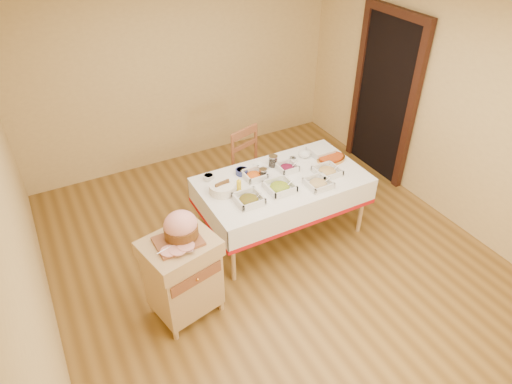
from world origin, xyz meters
TOP-DOWN VIEW (x-y plane):
  - room_shell at (0.00, 0.00)m, footprint 5.00×5.00m
  - doorway at (2.20, 0.90)m, footprint 0.09×1.10m
  - dining_table at (0.30, 0.30)m, footprint 1.82×1.02m
  - butcher_cart at (-1.10, -0.27)m, footprint 0.72×0.64m
  - dining_chair at (0.29, 0.95)m, footprint 0.56×0.55m
  - ham_on_board at (-1.06, -0.23)m, footprint 0.42×0.40m
  - serving_dish_a at (-0.22, 0.10)m, footprint 0.27×0.26m
  - serving_dish_b at (0.17, 0.14)m, footprint 0.28×0.28m
  - serving_dish_c at (0.56, 0.00)m, footprint 0.26×0.26m
  - serving_dish_d at (0.79, 0.15)m, footprint 0.26×0.26m
  - serving_dish_e at (0.04, 0.46)m, footprint 0.24×0.23m
  - serving_dish_f at (0.44, 0.43)m, footprint 0.22×0.21m
  - small_bowl_left at (-0.41, 0.67)m, footprint 0.12×0.12m
  - small_bowl_mid at (-0.05, 0.60)m, footprint 0.14×0.14m
  - small_bowl_right at (0.59, 0.55)m, footprint 0.10×0.10m
  - bowl_white_imported at (0.19, 0.60)m, footprint 0.20×0.20m
  - bowl_small_imported at (0.77, 0.58)m, footprint 0.19×0.19m
  - preserve_jar_left at (0.12, 0.42)m, footprint 0.09×0.09m
  - preserve_jar_right at (0.34, 0.58)m, footprint 0.10×0.10m
  - mustard_bottle at (-0.22, 0.33)m, footprint 0.05×0.05m
  - bread_basket at (-0.38, 0.38)m, footprint 0.28×0.28m
  - plate_stack at (0.97, 0.54)m, footprint 0.25×0.25m
  - brass_platter at (1.00, 0.37)m, footprint 0.36×0.26m

SIDE VIEW (x-z plane):
  - butcher_cart at x=-1.10m, z-range 0.06..0.94m
  - dining_chair at x=0.29m, z-range 0.01..1.03m
  - dining_table at x=0.30m, z-range 0.22..0.98m
  - bowl_white_imported at x=0.19m, z-range 0.76..0.80m
  - brass_platter at x=1.00m, z-range 0.76..0.80m
  - bowl_small_imported at x=0.77m, z-range 0.76..0.81m
  - small_bowl_right at x=0.59m, z-range 0.76..0.81m
  - small_bowl_left at x=-0.41m, z-range 0.76..0.82m
  - serving_dish_f at x=0.44m, z-range 0.74..0.84m
  - serving_dish_d at x=0.79m, z-range 0.74..0.84m
  - small_bowl_mid at x=-0.05m, z-range 0.76..0.82m
  - serving_dish_c at x=0.56m, z-range 0.74..0.85m
  - serving_dish_e at x=0.04m, z-range 0.74..0.85m
  - serving_dish_b at x=0.17m, z-range 0.74..0.85m
  - serving_dish_a at x=-0.22m, z-range 0.74..0.86m
  - plate_stack at x=0.97m, z-range 0.76..0.84m
  - preserve_jar_left at x=0.12m, z-range 0.75..0.87m
  - bread_basket at x=-0.38m, z-range 0.75..0.87m
  - preserve_jar_right at x=0.34m, z-range 0.75..0.88m
  - mustard_bottle at x=-0.22m, z-range 0.75..0.91m
  - ham_on_board at x=-1.06m, z-range 0.86..1.14m
  - doorway at x=2.20m, z-range 0.01..2.21m
  - room_shell at x=0.00m, z-range -1.20..3.80m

